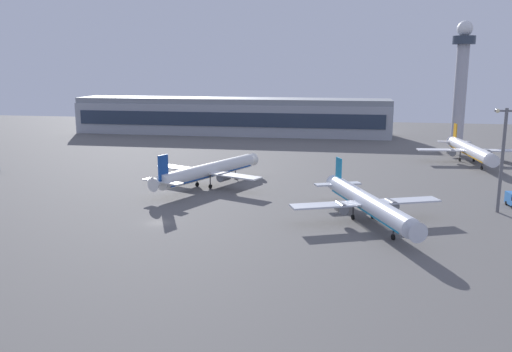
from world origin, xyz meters
The scene contains 7 objects.
ground_plane centered at (0.00, 0.00, 0.00)m, with size 416.00×416.00×0.00m, color #605E5B.
terminal_building centered at (-16.70, 142.34, 8.09)m, with size 143.24×22.40×16.40m.
control_tower centered at (76.89, 111.25, 26.73)m, with size 8.00×8.00×46.80m.
airplane_terminal_side centered at (41.42, 8.19, 3.92)m, with size 30.49×38.64×10.38m.
airplane_mid_apron centered at (1.41, 34.22, 4.00)m, with size 30.87×39.08×10.59m.
airplane_far_stand centered at (75.80, 82.60, 4.12)m, with size 33.16×42.52×10.90m.
apron_light_central centered at (69.39, 20.51, 12.97)m, with size 4.80×0.90×22.37m.
Camera 1 is at (37.63, -98.33, 31.04)m, focal length 37.58 mm.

